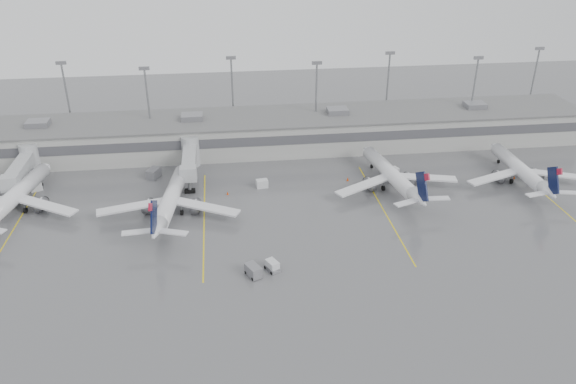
{
  "coord_description": "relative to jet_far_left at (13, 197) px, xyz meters",
  "views": [
    {
      "loc": [
        -13.13,
        -69.7,
        53.53
      ],
      "look_at": [
        -1.4,
        24.0,
        5.0
      ],
      "focal_mm": 35.0,
      "sensor_mm": 36.0,
      "label": 1
    }
  ],
  "objects": [
    {
      "name": "light_masts",
      "position": [
        53.98,
        31.61,
        8.93
      ],
      "size": [
        142.4,
        8.0,
        20.6
      ],
      "color": "gray",
      "rests_on": "ground"
    },
    {
      "name": "cone_c",
      "position": [
        67.34,
        5.27,
        -2.7
      ],
      "size": [
        0.5,
        0.5,
        0.79
      ],
      "primitive_type": "cone",
      "color": "#DC3E04",
      "rests_on": "ground"
    },
    {
      "name": "jet_mid_left",
      "position": [
        30.18,
        -4.79,
        -0.0
      ],
      "size": [
        27.25,
        30.73,
        9.97
      ],
      "rotation": [
        0.0,
        0.0,
        -0.13
      ],
      "color": "silver",
      "rests_on": "ground"
    },
    {
      "name": "jet_mid_right",
      "position": [
        75.72,
        0.59,
        -0.03
      ],
      "size": [
        26.96,
        30.43,
        9.88
      ],
      "rotation": [
        0.0,
        0.0,
        0.15
      ],
      "color": "silver",
      "rests_on": "ground"
    },
    {
      "name": "gse_uld_a",
      "position": [
        1.47,
        8.89,
        -2.27
      ],
      "size": [
        2.75,
        2.33,
        1.65
      ],
      "primitive_type": "cube",
      "rotation": [
        0.0,
        0.0,
        0.39
      ],
      "color": "silver",
      "rests_on": "ground"
    },
    {
      "name": "stand_markings",
      "position": [
        53.98,
        -8.14,
        -3.09
      ],
      "size": [
        105.25,
        40.0,
        0.01
      ],
      "color": "yellow",
      "rests_on": "ground"
    },
    {
      "name": "jet_far_left",
      "position": [
        0.0,
        0.0,
        0.0
      ],
      "size": [
        26.96,
        30.52,
        9.97
      ],
      "rotation": [
        0.0,
        0.0,
        -0.2
      ],
      "color": "silver",
      "rests_on": "ground"
    },
    {
      "name": "cone_b",
      "position": [
        41.24,
        1.92,
        -2.74
      ],
      "size": [
        0.45,
        0.45,
        0.71
      ],
      "primitive_type": "cone",
      "color": "#DC3E04",
      "rests_on": "ground"
    },
    {
      "name": "terminal",
      "position": [
        53.97,
        25.84,
        1.07
      ],
      "size": [
        152.0,
        17.0,
        9.45
      ],
      "color": "#9A9B96",
      "rests_on": "ground"
    },
    {
      "name": "cone_a",
      "position": [
        -3.02,
        6.0,
        -2.7
      ],
      "size": [
        0.5,
        0.5,
        0.8
      ],
      "primitive_type": "cone",
      "color": "#DC3E04",
      "rests_on": "ground"
    },
    {
      "name": "cone_d",
      "position": [
        103.79,
        1.72,
        -2.77
      ],
      "size": [
        0.41,
        0.41,
        0.65
      ],
      "primitive_type": "cone",
      "color": "#DC3E04",
      "rests_on": "ground"
    },
    {
      "name": "gse_uld_c",
      "position": [
        77.62,
        6.5,
        -2.18
      ],
      "size": [
        3.05,
        2.55,
        1.84
      ],
      "primitive_type": "cube",
      "rotation": [
        0.0,
        0.0,
        0.37
      ],
      "color": "silver",
      "rests_on": "ground"
    },
    {
      "name": "ground",
      "position": [
        53.98,
        -32.14,
        -3.1
      ],
      "size": [
        260.0,
        260.0,
        0.0
      ],
      "primitive_type": "plane",
      "color": "#525255",
      "rests_on": "ground"
    },
    {
      "name": "baggage_tug",
      "position": [
        47.75,
        -26.04,
        -2.41
      ],
      "size": [
        2.71,
        3.19,
        1.76
      ],
      "rotation": [
        0.0,
        0.0,
        0.47
      ],
      "color": "silver",
      "rests_on": "ground"
    },
    {
      "name": "jet_bridge_right",
      "position": [
        33.48,
        13.58,
        0.77
      ],
      "size": [
        4.0,
        17.2,
        7.0
      ],
      "color": "#97999C",
      "rests_on": "ground"
    },
    {
      "name": "jet_bridge_left",
      "position": [
        -1.52,
        13.58,
        0.77
      ],
      "size": [
        4.0,
        17.2,
        7.0
      ],
      "color": "#97999C",
      "rests_on": "ground"
    },
    {
      "name": "gse_uld_b",
      "position": [
        48.61,
        4.43,
        -2.24
      ],
      "size": [
        2.58,
        1.88,
        1.71
      ],
      "primitive_type": "cube",
      "rotation": [
        0.0,
        0.0,
        0.12
      ],
      "color": "silver",
      "rests_on": "ground"
    },
    {
      "name": "gse_loader",
      "position": [
        25.42,
        12.02,
        -2.04
      ],
      "size": [
        3.28,
        3.95,
        2.12
      ],
      "primitive_type": "cube",
      "rotation": [
        0.0,
        0.0,
        -0.41
      ],
      "color": "slate",
      "rests_on": "ground"
    },
    {
      "name": "jet_far_right",
      "position": [
        104.0,
        0.12,
        -0.21
      ],
      "size": [
        25.65,
        28.73,
        9.3
      ],
      "rotation": [
        0.0,
        0.0,
        -0.01
      ],
      "color": "silver",
      "rests_on": "ground"
    },
    {
      "name": "baggage_cart",
      "position": [
        44.55,
        -27.24,
        -2.09
      ],
      "size": [
        2.9,
        3.48,
        1.94
      ],
      "rotation": [
        0.0,
        0.0,
        0.47
      ],
      "color": "slate",
      "rests_on": "ground"
    }
  ]
}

